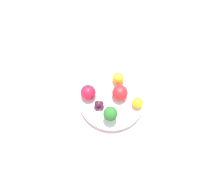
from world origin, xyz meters
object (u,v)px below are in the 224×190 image
apple_green (120,93)px  orange_back (138,103)px  bowl (112,97)px  grape_cluster (99,105)px  spoon (154,65)px  broccoli (110,114)px  apple_red (88,92)px  orange_front (118,78)px  napkin (79,41)px

apple_green → orange_back: size_ratio=1.40×
bowl → grape_cluster: bearing=-17.3°
grape_cluster → spoon: (-0.25, 0.08, -0.04)m
bowl → broccoli: bearing=29.2°
broccoli → apple_red: size_ratio=1.29×
bowl → orange_front: orange_front is taller
bowl → napkin: bearing=-118.4°
bowl → broccoli: (0.06, 0.04, 0.06)m
orange_front → napkin: 0.24m
apple_green → orange_front: size_ratio=1.28×
broccoli → spoon: (-0.26, 0.02, -0.07)m
napkin → spoon: same height
bowl → spoon: 0.20m
apple_green → grape_cluster: size_ratio=1.43×
bowl → spoon: size_ratio=2.96×
apple_red → orange_front: 0.11m
orange_back → spoon: size_ratio=0.48×
broccoli → orange_front: size_ratio=1.61×
bowl → orange_back: (-0.02, 0.09, 0.03)m
napkin → broccoli: bearing=54.7°
broccoli → apple_red: (-0.02, -0.10, -0.01)m
grape_cluster → orange_back: bearing=125.5°
broccoli → grape_cluster: bearing=-101.9°
grape_cluster → spoon: bearing=162.7°
apple_red → apple_green: 0.10m
bowl → broccoli: 0.09m
apple_red → grape_cluster: 0.05m
apple_green → orange_back: (-0.00, 0.07, -0.01)m
bowl → apple_green: (-0.02, 0.02, 0.04)m
orange_front → orange_back: 0.11m
apple_green → grape_cluster: apple_green is taller
apple_green → napkin: (-0.11, -0.26, -0.05)m
orange_front → bowl: bearing=12.8°
orange_front → orange_back: (0.04, 0.10, -0.00)m
bowl → grape_cluster: (0.05, -0.02, 0.03)m
broccoli → orange_front: 0.13m
orange_front → orange_back: bearing=68.7°
grape_cluster → spoon: grape_cluster is taller
grape_cluster → napkin: size_ratio=0.22×
broccoli → orange_back: broccoli is taller
apple_green → spoon: 0.19m
orange_front → spoon: (-0.13, 0.07, -0.05)m
bowl → broccoli: broccoli is taller
grape_cluster → napkin: (-0.18, -0.22, -0.04)m
apple_green → orange_front: bearing=-141.6°
broccoli → napkin: size_ratio=0.39×
broccoli → orange_back: bearing=149.1°
spoon → grape_cluster: bearing=-17.3°
apple_green → bowl: bearing=-52.4°
spoon → orange_back: bearing=8.6°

